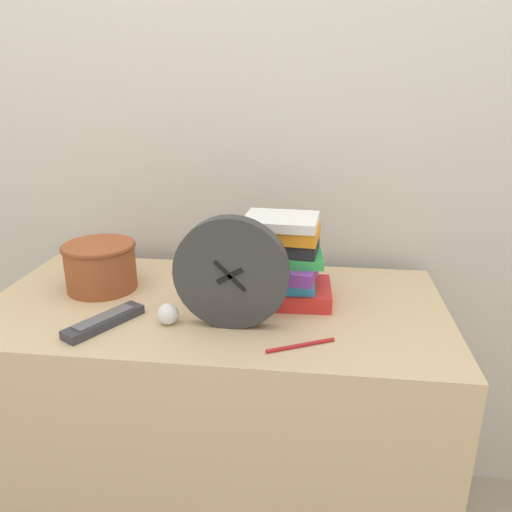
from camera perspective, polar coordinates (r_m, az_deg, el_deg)
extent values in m
cube|color=beige|center=(1.45, -2.34, 17.00)|extent=(6.00, 0.04, 2.40)
cube|color=tan|center=(1.42, -4.27, -19.18)|extent=(1.11, 0.56, 0.75)
cylinder|color=#333333|center=(1.06, -2.84, -1.95)|extent=(0.25, 0.04, 0.25)
cylinder|color=white|center=(1.05, -2.94, -2.17)|extent=(0.22, 0.01, 0.22)
cube|color=black|center=(1.05, -3.00, -2.30)|extent=(0.06, 0.01, 0.04)
cube|color=black|center=(1.05, -3.00, -2.30)|extent=(0.07, 0.01, 0.07)
cylinder|color=black|center=(1.05, -3.00, -2.30)|extent=(0.01, 0.00, 0.01)
cube|color=red|center=(1.23, 2.95, -4.14)|extent=(0.24, 0.16, 0.04)
cube|color=#2D9ED1|center=(1.22, 2.15, -2.41)|extent=(0.20, 0.18, 0.03)
cube|color=#7A3899|center=(1.20, 2.38, -1.32)|extent=(0.21, 0.18, 0.03)
cube|color=green|center=(1.20, 2.88, 0.03)|extent=(0.21, 0.16, 0.02)
cube|color=#232328|center=(1.20, 2.55, 1.39)|extent=(0.20, 0.14, 0.03)
cube|color=orange|center=(1.19, 1.84, 2.81)|extent=(0.23, 0.14, 0.03)
cube|color=white|center=(1.18, 2.88, 4.03)|extent=(0.18, 0.15, 0.02)
cylinder|color=#994C28|center=(1.34, -17.33, -1.14)|extent=(0.18, 0.18, 0.12)
torus|color=brown|center=(1.32, -17.57, 1.08)|extent=(0.18, 0.18, 0.01)
cube|color=#333338|center=(1.16, -16.95, -7.19)|extent=(0.13, 0.19, 0.02)
cube|color=#59595E|center=(1.15, -17.01, -6.68)|extent=(0.10, 0.14, 0.00)
sphere|color=white|center=(1.13, -10.04, -6.54)|extent=(0.05, 0.05, 0.05)
cylinder|color=#B21E1E|center=(1.03, 5.11, -10.13)|extent=(0.14, 0.07, 0.01)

